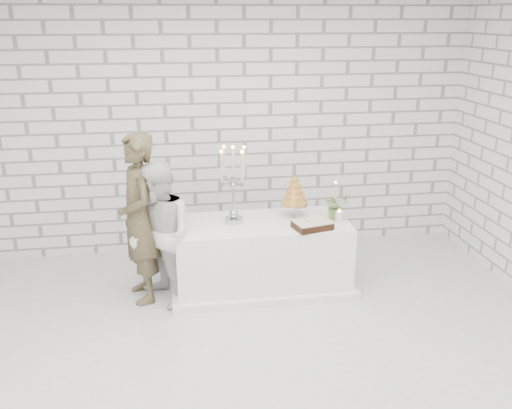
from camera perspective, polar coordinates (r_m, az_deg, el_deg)
name	(u,v)px	position (r m, az deg, el deg)	size (l,w,h in m)	color
ground	(249,360)	(4.90, -0.71, -15.74)	(6.00, 5.00, 0.01)	silver
wall_back	(219,129)	(6.64, -3.85, 7.71)	(6.00, 0.01, 3.00)	white
cake_table	(262,255)	(5.90, 0.60, -5.22)	(1.80, 0.80, 0.75)	white
groom	(139,219)	(5.62, -11.93, -1.46)	(0.63, 0.42, 1.74)	#3D321E
bride	(160,235)	(5.53, -9.83, -3.15)	(0.72, 0.56, 1.47)	white
candelabra	(233,185)	(5.62, -2.35, 2.04)	(0.33, 0.33, 0.81)	#A7A7B2
croquembouche	(295,196)	(5.85, 3.99, 0.86)	(0.30, 0.30, 0.46)	#B2742B
chocolate_cake	(312,225)	(5.60, 5.81, -2.08)	(0.36, 0.26, 0.08)	black
pillar_candle	(339,217)	(5.79, 8.55, -1.26)	(0.08, 0.08, 0.12)	white
extra_taper	(335,197)	(6.08, 8.14, 0.74)	(0.06, 0.06, 0.32)	beige
flowers	(336,206)	(5.87, 8.25, -0.13)	(0.25, 0.22, 0.28)	#487C3B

